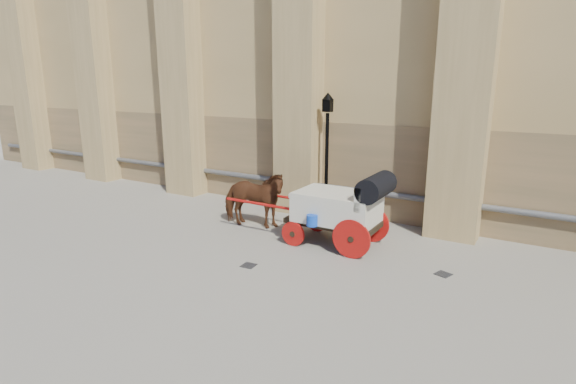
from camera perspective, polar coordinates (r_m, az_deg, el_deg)
The scene contains 6 objects.
ground at distance 11.86m, azimuth -3.09°, elevation -7.35°, with size 90.00×90.00×0.00m, color slate.
horse at distance 13.41m, azimuth -4.45°, elevation -0.89°, with size 0.94×2.07×1.75m, color #5B2F1B.
carriage at distance 11.90m, azimuth 6.92°, elevation -1.78°, with size 4.66×1.65×2.04m.
street_lamp at distance 14.18m, azimuth 4.95°, elevation 5.05°, with size 0.37×0.37×3.95m.
drain_grate_near at distance 10.93m, azimuth -5.02°, elevation -9.27°, with size 0.32×0.32×0.01m, color black.
drain_grate_far at distance 11.03m, azimuth 19.10°, elevation -9.83°, with size 0.32×0.32×0.01m, color black.
Camera 1 is at (6.16, -9.17, 4.34)m, focal length 28.00 mm.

